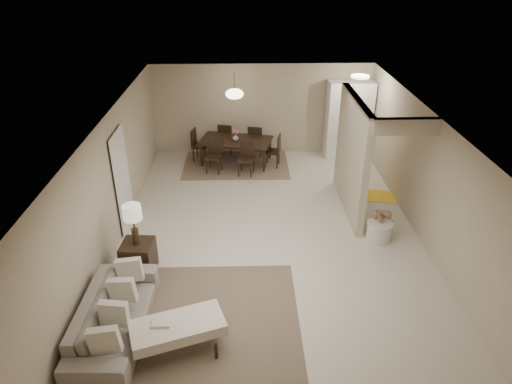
{
  "coord_description": "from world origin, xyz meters",
  "views": [
    {
      "loc": [
        -0.48,
        -7.67,
        5.13
      ],
      "look_at": [
        -0.28,
        0.02,
        1.05
      ],
      "focal_mm": 32.0,
      "sensor_mm": 36.0,
      "label": 1
    }
  ],
  "objects_px": {
    "side_table": "(139,257)",
    "round_pouf": "(379,231)",
    "dining_table": "(236,152)",
    "ottoman_bench": "(178,328)",
    "sofa": "(114,317)",
    "wicker_basket": "(381,229)",
    "pantry_cabinet": "(348,120)"
  },
  "relations": [
    {
      "from": "side_table",
      "to": "round_pouf",
      "type": "relative_size",
      "value": 1.19
    },
    {
      "from": "dining_table",
      "to": "ottoman_bench",
      "type": "bearing_deg",
      "value": -83.82
    },
    {
      "from": "sofa",
      "to": "side_table",
      "type": "distance_m",
      "value": 1.53
    },
    {
      "from": "ottoman_bench",
      "to": "wicker_basket",
      "type": "height_order",
      "value": "ottoman_bench"
    },
    {
      "from": "sofa",
      "to": "round_pouf",
      "type": "distance_m",
      "value": 5.21
    },
    {
      "from": "dining_table",
      "to": "round_pouf",
      "type": "bearing_deg",
      "value": -40.01
    },
    {
      "from": "ottoman_bench",
      "to": "wicker_basket",
      "type": "distance_m",
      "value": 4.65
    },
    {
      "from": "pantry_cabinet",
      "to": "side_table",
      "type": "height_order",
      "value": "pantry_cabinet"
    },
    {
      "from": "ottoman_bench",
      "to": "wicker_basket",
      "type": "xyz_separation_m",
      "value": [
        3.69,
        2.82,
        -0.19
      ]
    },
    {
      "from": "wicker_basket",
      "to": "dining_table",
      "type": "relative_size",
      "value": 0.24
    },
    {
      "from": "pantry_cabinet",
      "to": "ottoman_bench",
      "type": "bearing_deg",
      "value": -118.74
    },
    {
      "from": "pantry_cabinet",
      "to": "round_pouf",
      "type": "xyz_separation_m",
      "value": [
        -0.18,
        -4.25,
        -0.85
      ]
    },
    {
      "from": "sofa",
      "to": "ottoman_bench",
      "type": "relative_size",
      "value": 1.56
    },
    {
      "from": "sofa",
      "to": "wicker_basket",
      "type": "xyz_separation_m",
      "value": [
        4.67,
        2.52,
        -0.14
      ]
    },
    {
      "from": "sofa",
      "to": "wicker_basket",
      "type": "relative_size",
      "value": 5.01
    },
    {
      "from": "pantry_cabinet",
      "to": "wicker_basket",
      "type": "xyz_separation_m",
      "value": [
        -0.13,
        -4.15,
        -0.86
      ]
    },
    {
      "from": "side_table",
      "to": "dining_table",
      "type": "height_order",
      "value": "dining_table"
    },
    {
      "from": "sofa",
      "to": "wicker_basket",
      "type": "height_order",
      "value": "sofa"
    },
    {
      "from": "sofa",
      "to": "round_pouf",
      "type": "relative_size",
      "value": 4.49
    },
    {
      "from": "round_pouf",
      "to": "wicker_basket",
      "type": "height_order",
      "value": "round_pouf"
    },
    {
      "from": "pantry_cabinet",
      "to": "ottoman_bench",
      "type": "xyz_separation_m",
      "value": [
        -3.82,
        -6.97,
        -0.67
      ]
    },
    {
      "from": "ottoman_bench",
      "to": "side_table",
      "type": "xyz_separation_m",
      "value": [
        -0.93,
        1.83,
        -0.08
      ]
    },
    {
      "from": "dining_table",
      "to": "pantry_cabinet",
      "type": "bearing_deg",
      "value": 21.01
    },
    {
      "from": "side_table",
      "to": "wicker_basket",
      "type": "height_order",
      "value": "side_table"
    },
    {
      "from": "side_table",
      "to": "wicker_basket",
      "type": "bearing_deg",
      "value": 12.12
    },
    {
      "from": "round_pouf",
      "to": "wicker_basket",
      "type": "relative_size",
      "value": 1.11
    },
    {
      "from": "ottoman_bench",
      "to": "side_table",
      "type": "height_order",
      "value": "side_table"
    },
    {
      "from": "pantry_cabinet",
      "to": "sofa",
      "type": "distance_m",
      "value": 8.25
    },
    {
      "from": "round_pouf",
      "to": "wicker_basket",
      "type": "xyz_separation_m",
      "value": [
        0.06,
        0.1,
        -0.0
      ]
    },
    {
      "from": "sofa",
      "to": "wicker_basket",
      "type": "bearing_deg",
      "value": -60.2
    },
    {
      "from": "pantry_cabinet",
      "to": "dining_table",
      "type": "xyz_separation_m",
      "value": [
        -3.08,
        -0.45,
        -0.72
      ]
    },
    {
      "from": "side_table",
      "to": "round_pouf",
      "type": "xyz_separation_m",
      "value": [
        4.57,
        0.89,
        -0.1
      ]
    }
  ]
}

